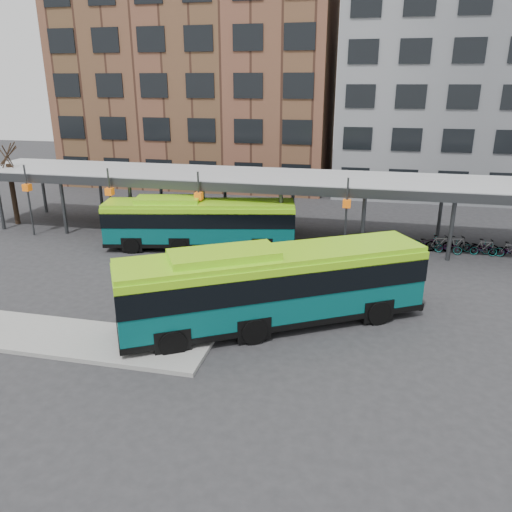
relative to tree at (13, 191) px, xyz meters
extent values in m
plane|color=#28282B|center=(18.00, -12.00, -2.43)|extent=(120.00, 120.00, 0.00)
cube|color=gray|center=(12.50, -15.00, -2.34)|extent=(14.00, 3.00, 0.18)
cube|color=#999B9E|center=(18.00, 1.00, 1.57)|extent=(40.00, 6.00, 0.35)
cube|color=#383A3D|center=(18.00, -2.00, 1.42)|extent=(40.00, 0.15, 0.55)
cylinder|color=#383A3D|center=(0.00, -1.50, -0.53)|extent=(0.24, 0.24, 3.80)
cylinder|color=#383A3D|center=(0.00, 3.50, -0.53)|extent=(0.24, 0.24, 3.80)
cylinder|color=#383A3D|center=(5.00, -1.50, -0.53)|extent=(0.24, 0.24, 3.80)
cylinder|color=#383A3D|center=(5.00, 3.50, -0.53)|extent=(0.24, 0.24, 3.80)
cylinder|color=#383A3D|center=(10.00, -1.50, -0.53)|extent=(0.24, 0.24, 3.80)
cylinder|color=#383A3D|center=(10.00, 3.50, -0.53)|extent=(0.24, 0.24, 3.80)
cylinder|color=#383A3D|center=(15.00, -1.50, -0.53)|extent=(0.24, 0.24, 3.80)
cylinder|color=#383A3D|center=(15.00, 3.50, -0.53)|extent=(0.24, 0.24, 3.80)
cylinder|color=#383A3D|center=(20.00, -1.50, -0.53)|extent=(0.24, 0.24, 3.80)
cylinder|color=#383A3D|center=(20.00, 3.50, -0.53)|extent=(0.24, 0.24, 3.80)
cylinder|color=#383A3D|center=(25.00, -1.50, -0.53)|extent=(0.24, 0.24, 3.80)
cylinder|color=#383A3D|center=(25.00, 3.50, -0.53)|extent=(0.24, 0.24, 3.80)
cylinder|color=#383A3D|center=(30.00, -1.50, -0.53)|extent=(0.24, 0.24, 3.80)
cylinder|color=#383A3D|center=(30.00, 3.50, -0.53)|extent=(0.24, 0.24, 3.80)
cylinder|color=#383A3D|center=(3.00, -2.30, -0.03)|extent=(0.12, 0.12, 4.80)
cube|color=#DD5E0D|center=(3.00, -2.30, 0.87)|extent=(0.45, 0.45, 0.45)
cylinder|color=#383A3D|center=(9.00, -2.30, -0.03)|extent=(0.12, 0.12, 4.80)
cube|color=#DD5E0D|center=(9.00, -2.30, 0.87)|extent=(0.45, 0.45, 0.45)
cylinder|color=#383A3D|center=(15.00, -2.30, -0.03)|extent=(0.12, 0.12, 4.80)
cube|color=#DD5E0D|center=(15.00, -2.30, 0.87)|extent=(0.45, 0.45, 0.45)
cylinder|color=#383A3D|center=(24.00, -2.30, -0.03)|extent=(0.12, 0.12, 4.80)
cube|color=#DD5E0D|center=(24.00, -2.30, 0.87)|extent=(0.45, 0.45, 0.45)
cylinder|color=black|center=(0.00, 0.00, -0.23)|extent=(0.36, 0.36, 4.40)
cylinder|color=black|center=(0.10, 0.00, 2.37)|extent=(0.08, 1.63, 1.59)
cylinder|color=black|center=(0.00, 0.10, 2.37)|extent=(1.63, 0.13, 1.59)
cylinder|color=black|center=(-0.10, -0.01, 2.37)|extent=(0.15, 1.63, 1.59)
cylinder|color=black|center=(0.00, -0.10, 2.37)|extent=(1.63, 0.10, 1.59)
cube|color=brown|center=(8.00, 20.00, 8.57)|extent=(26.00, 14.00, 22.00)
cube|color=slate|center=(34.00, 20.00, 7.57)|extent=(24.00, 14.00, 20.00)
cube|color=#075454|center=(21.53, -11.80, -0.70)|extent=(12.59, 8.89, 2.71)
cube|color=black|center=(21.53, -11.80, -0.16)|extent=(12.67, 8.98, 1.03)
cube|color=#8DDD16|center=(21.53, -11.80, 0.76)|extent=(12.54, 8.80, 0.22)
cube|color=#8DDD16|center=(19.66, -12.89, 0.98)|extent=(4.73, 3.87, 0.38)
cube|color=black|center=(21.53, -11.80, -1.92)|extent=(12.68, 8.98, 0.26)
cylinder|color=black|center=(25.94, -10.76, -1.89)|extent=(1.10, 0.83, 1.08)
cylinder|color=black|center=(24.61, -8.47, -1.89)|extent=(1.10, 0.83, 1.08)
cylinder|color=black|center=(21.08, -13.60, -1.89)|extent=(1.10, 0.83, 1.08)
cylinder|color=black|center=(19.74, -11.31, -1.89)|extent=(1.10, 0.83, 1.08)
cylinder|color=black|center=(18.27, -15.24, -1.89)|extent=(1.10, 0.83, 1.08)
cylinder|color=black|center=(16.94, -12.95, -1.89)|extent=(1.10, 0.83, 1.08)
cube|color=#075454|center=(15.04, -2.37, -0.88)|extent=(11.93, 4.80, 2.43)
cube|color=black|center=(15.04, -2.37, -0.39)|extent=(11.99, 4.87, 0.92)
cube|color=#8DDD16|center=(15.04, -2.37, 0.44)|extent=(11.91, 4.70, 0.19)
cube|color=#8DDD16|center=(13.14, -2.77, 0.63)|extent=(4.17, 2.52, 0.34)
cube|color=black|center=(15.04, -2.37, -1.98)|extent=(12.00, 4.87, 0.23)
cylinder|color=black|center=(19.10, -2.72, -1.95)|extent=(1.01, 0.49, 0.97)
cylinder|color=black|center=(18.61, -0.40, -1.95)|extent=(1.01, 0.49, 0.97)
cylinder|color=black|center=(14.15, -3.77, -1.95)|extent=(1.01, 0.49, 0.97)
cylinder|color=black|center=(13.66, -1.45, -1.95)|extent=(1.01, 0.49, 0.97)
cylinder|color=black|center=(11.29, -4.37, -1.95)|extent=(1.01, 0.49, 0.97)
cylinder|color=black|center=(10.80, -2.05, -1.95)|extent=(1.01, 0.49, 0.97)
imported|color=slate|center=(28.95, 0.28, -1.95)|extent=(1.89, 0.82, 0.96)
imported|color=slate|center=(29.69, 0.07, -1.91)|extent=(1.81, 0.86, 1.05)
imported|color=slate|center=(30.18, -0.23, -2.00)|extent=(1.72, 0.89, 0.86)
imported|color=slate|center=(30.69, 0.22, -1.92)|extent=(1.78, 0.84, 1.03)
imported|color=slate|center=(31.91, 0.22, -2.01)|extent=(1.67, 0.84, 0.84)
imported|color=slate|center=(32.30, 0.03, -1.93)|extent=(1.69, 0.53, 1.00)
imported|color=slate|center=(32.21, -0.14, -2.02)|extent=(1.59, 0.60, 0.83)
imported|color=slate|center=(33.68, -0.18, -1.95)|extent=(1.65, 0.60, 0.97)
imported|color=slate|center=(33.68, -0.32, -1.96)|extent=(1.89, 1.13, 0.94)
camera|label=1|loc=(25.04, -30.94, 7.56)|focal=35.00mm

